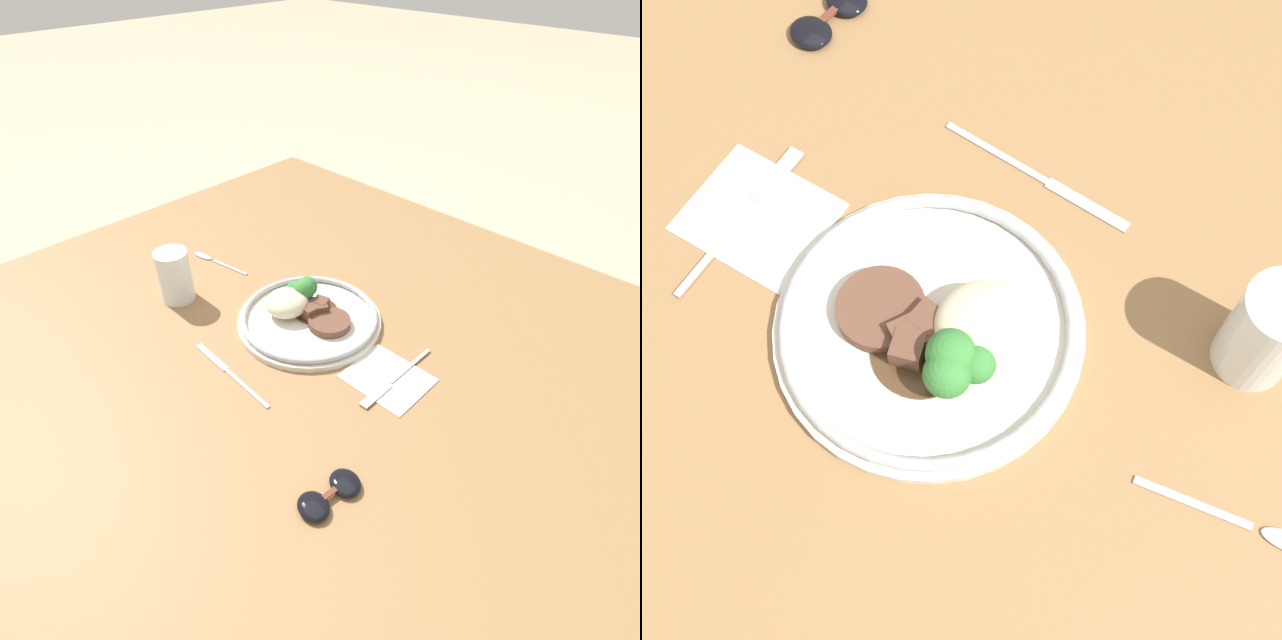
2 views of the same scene
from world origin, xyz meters
The scene contains 9 objects.
ground_plane centered at (0.00, 0.00, 0.00)m, with size 8.00×8.00×0.00m, color tan.
dining_table centered at (0.00, 0.00, 0.02)m, with size 1.31×1.22×0.05m.
napkin centered at (-0.20, -0.02, 0.05)m, with size 0.13×0.11×0.00m.
plate centered at (0.01, -0.04, 0.06)m, with size 0.28×0.28×0.07m.
juice_glass centered at (0.25, 0.09, 0.09)m, with size 0.07×0.07×0.11m.
fork centered at (-0.21, -0.02, 0.05)m, with size 0.02×0.19×0.00m.
knife centered at (0.01, 0.16, 0.05)m, with size 0.21×0.02×0.00m.
spoon centered at (0.33, -0.04, 0.05)m, with size 0.16×0.04×0.01m.
sunglasses centered at (-0.29, 0.21, 0.05)m, with size 0.06×0.10×0.01m.
Camera 2 is at (0.19, -0.29, 0.77)m, focal length 50.00 mm.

